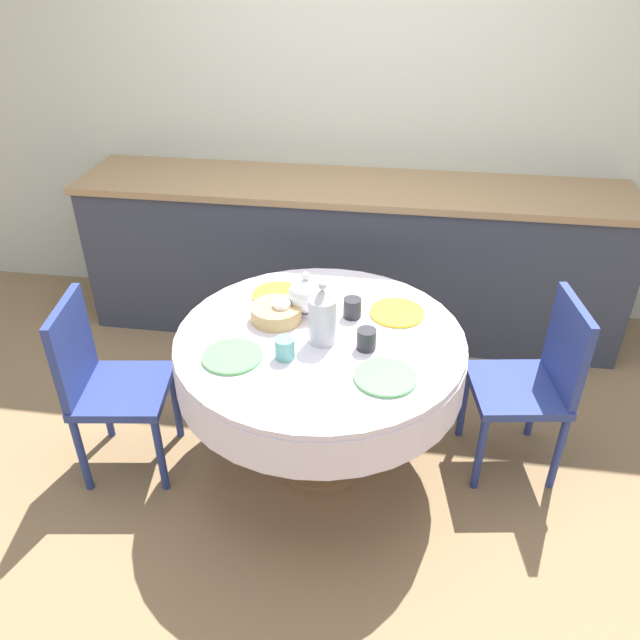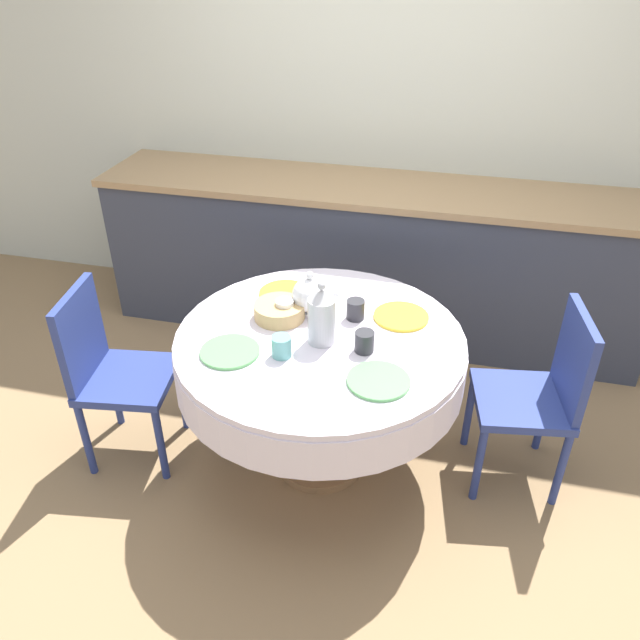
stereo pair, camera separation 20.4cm
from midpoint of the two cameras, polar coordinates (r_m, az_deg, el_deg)
name	(u,v)px [view 1 (the left image)]	position (r m, az deg, el deg)	size (l,w,h in m)	color
ground_plane	(320,460)	(3.12, -1.92, -12.72)	(12.00, 12.00, 0.00)	#8E704C
wall_back	(360,106)	(3.91, 2.12, 18.92)	(7.00, 0.05, 2.60)	beige
kitchen_counter	(350,257)	(3.88, 1.30, 5.79)	(3.24, 0.64, 0.94)	#383D4C
dining_table	(320,360)	(2.72, -2.14, -3.69)	(1.25, 1.25, 0.73)	olive
chair_left	(535,378)	(2.93, 17.22, -5.16)	(0.46, 0.46, 0.88)	navy
chair_right	(104,379)	(2.99, -21.01, -5.15)	(0.45, 0.45, 0.88)	navy
plate_near_left	(232,356)	(2.56, -10.31, -3.35)	(0.25, 0.25, 0.01)	#5BA85B
cup_near_left	(285,348)	(2.51, -5.57, -2.66)	(0.08, 0.08, 0.09)	#5BA39E
plate_near_right	(385,377)	(2.41, 3.59, -5.31)	(0.25, 0.25, 0.01)	#5BA85B
cup_near_right	(366,339)	(2.55, 1.99, -1.83)	(0.08, 0.08, 0.09)	#28282D
plate_far_left	(278,295)	(2.95, -5.83, 2.25)	(0.25, 0.25, 0.01)	yellow
cup_far_left	(282,311)	(2.75, -5.63, 0.76)	(0.08, 0.08, 0.09)	white
plate_far_right	(397,313)	(2.81, 5.01, 0.63)	(0.25, 0.25, 0.01)	yellow
cup_far_right	(352,308)	(2.76, 0.86, 1.06)	(0.08, 0.08, 0.09)	#28282D
coffee_carafe	(322,316)	(2.55, -2.06, 0.29)	(0.12, 0.12, 0.28)	#B2B2B7
teapot	(306,295)	(2.76, -3.37, 2.21)	(0.22, 0.16, 0.21)	white
bread_basket	(276,313)	(2.76, -6.13, 0.60)	(0.23, 0.23, 0.07)	tan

